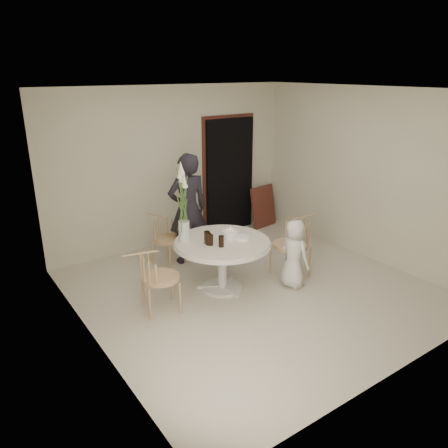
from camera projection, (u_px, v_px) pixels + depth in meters
ground at (253, 289)px, 6.17m from camera, size 4.50×4.50×0.00m
room_shell at (256, 177)px, 5.63m from camera, size 4.50×4.50×4.50m
doorway at (229, 176)px, 8.13m from camera, size 1.00×0.10×2.10m
door_trim at (228, 172)px, 8.14m from camera, size 1.12×0.03×2.22m
table at (222, 248)px, 5.97m from camera, size 1.33×1.33×0.73m
picture_frame at (263, 207)px, 8.51m from camera, size 0.62×0.27×0.80m
chair_far at (163, 233)px, 6.87m from camera, size 0.53×0.55×0.78m
chair_right at (297, 237)px, 6.46m from camera, size 0.55×0.52×0.90m
chair_left at (151, 273)px, 5.42m from camera, size 0.56×0.53×0.84m
girl at (188, 209)px, 6.78m from camera, size 0.69×0.50×1.76m
boy at (294, 254)px, 6.10m from camera, size 0.34×0.50×0.99m
birthday_cake at (230, 234)px, 6.01m from camera, size 0.22×0.22×0.16m
cola_tumbler_a at (211, 240)px, 5.76m from camera, size 0.07×0.07×0.15m
cola_tumbler_b at (221, 241)px, 5.71m from camera, size 0.08×0.08×0.15m
cola_tumbler_c at (208, 239)px, 5.77m from camera, size 0.09×0.09×0.16m
cola_tumbler_d at (207, 237)px, 5.82m from camera, size 0.10×0.10×0.17m
plate_stack at (242, 238)px, 5.97m from camera, size 0.24×0.24×0.05m
flower_vase at (183, 208)px, 5.79m from camera, size 0.15×0.15×1.10m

